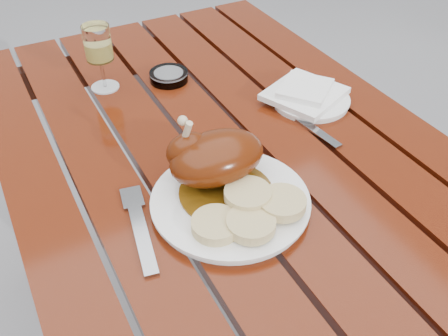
# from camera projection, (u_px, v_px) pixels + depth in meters

# --- Properties ---
(table) EXTENTS (0.80, 1.20, 0.75)m
(table) POSITION_uv_depth(u_px,v_px,m) (221.00, 264.00, 1.21)
(table) COLOR #64210B
(table) RESTS_ON ground
(dinner_plate) EXTENTS (0.30, 0.30, 0.02)m
(dinner_plate) POSITION_uv_depth(u_px,v_px,m) (230.00, 202.00, 0.82)
(dinner_plate) COLOR white
(dinner_plate) RESTS_ON table
(roast_duck) EXTENTS (0.17, 0.17, 0.12)m
(roast_duck) POSITION_uv_depth(u_px,v_px,m) (213.00, 158.00, 0.83)
(roast_duck) COLOR #553509
(roast_duck) RESTS_ON dinner_plate
(bread_dumplings) EXTENTS (0.19, 0.13, 0.03)m
(bread_dumplings) POSITION_uv_depth(u_px,v_px,m) (249.00, 211.00, 0.77)
(bread_dumplings) COLOR tan
(bread_dumplings) RESTS_ON dinner_plate
(wine_glass) EXTENTS (0.08, 0.08, 0.15)m
(wine_glass) POSITION_uv_depth(u_px,v_px,m) (100.00, 58.00, 1.08)
(wine_glass) COLOR #F7E970
(wine_glass) RESTS_ON table
(side_plate) EXTENTS (0.22, 0.22, 0.01)m
(side_plate) POSITION_uv_depth(u_px,v_px,m) (310.00, 100.00, 1.07)
(side_plate) COLOR white
(side_plate) RESTS_ON table
(napkin) EXTENTS (0.19, 0.19, 0.01)m
(napkin) POSITION_uv_depth(u_px,v_px,m) (305.00, 94.00, 1.06)
(napkin) COLOR white
(napkin) RESTS_ON side_plate
(ashtray) EXTENTS (0.10, 0.10, 0.02)m
(ashtray) POSITION_uv_depth(u_px,v_px,m) (169.00, 76.00, 1.14)
(ashtray) COLOR #B2B7BC
(ashtray) RESTS_ON table
(fork) EXTENTS (0.05, 0.18, 0.01)m
(fork) POSITION_uv_depth(u_px,v_px,m) (141.00, 232.00, 0.78)
(fork) COLOR gray
(fork) RESTS_ON table
(knife) EXTENTS (0.04, 0.19, 0.01)m
(knife) POSITION_uv_depth(u_px,v_px,m) (305.00, 123.00, 1.01)
(knife) COLOR gray
(knife) RESTS_ON table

